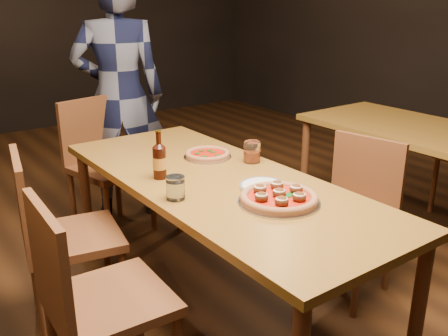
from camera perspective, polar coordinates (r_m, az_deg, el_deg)
ground at (r=2.81m, az=-0.62°, el=-15.74°), size 9.00×9.00×0.00m
table_main at (r=2.48m, az=-0.68°, el=-2.78°), size 0.80×2.00×0.75m
table_right at (r=3.59m, az=24.07°, el=2.48°), size 0.80×2.00×0.75m
chair_main_nw at (r=2.07m, az=-12.93°, el=-14.37°), size 0.47×0.47×0.96m
chair_main_sw at (r=2.59m, az=-16.89°, el=-7.43°), size 0.53×0.53×0.96m
chair_main_e at (r=2.82m, az=13.82°, el=-5.48°), size 0.50×0.50×0.91m
chair_end at (r=3.51m, az=-12.84°, el=0.15°), size 0.55×0.55×0.98m
pizza_meatball at (r=2.18m, az=6.31°, el=-3.35°), size 0.36×0.36×0.07m
pizza_margherita at (r=2.78m, az=-1.90°, el=1.58°), size 0.27×0.27×0.03m
plate_stack at (r=2.33m, az=4.47°, el=-2.15°), size 0.21×0.21×0.02m
beer_bottle at (r=2.46m, az=-7.38°, el=0.71°), size 0.07×0.07×0.24m
water_glass at (r=2.21m, az=-5.56°, el=-2.27°), size 0.08×0.08×0.11m
amber_glass at (r=2.69m, az=3.21°, el=1.85°), size 0.09×0.09×0.11m
diner at (r=3.74m, az=-11.89°, el=7.99°), size 0.78×0.67×1.81m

